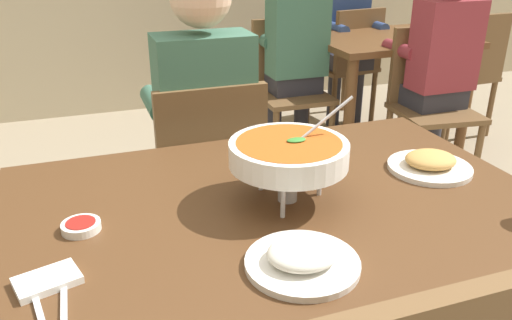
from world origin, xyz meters
The scene contains 18 objects.
dining_table_main centered at (0.00, 0.00, 0.66)m, with size 1.38×0.90×0.77m.
chair_diner_main centered at (0.00, 0.74, 0.51)m, with size 0.44×0.44×0.90m.
diner_main centered at (0.00, 0.77, 0.75)m, with size 0.40×0.45×1.31m.
curry_bowl centered at (0.03, -0.01, 0.90)m, with size 0.33×0.30×0.26m.
rice_plate centered at (-0.05, -0.29, 0.79)m, with size 0.24×0.24×0.06m.
appetizer_plate centered at (0.49, 0.02, 0.79)m, with size 0.24×0.24×0.06m.
sauce_dish centered at (-0.48, 0.01, 0.78)m, with size 0.09×0.09×0.02m.
napkin_folded centered at (-0.55, -0.18, 0.78)m, with size 0.12×0.08×0.02m, color white.
fork_utensil centered at (-0.57, -0.23, 0.77)m, with size 0.01×0.17×0.01m, color silver.
spoon_utensil centered at (-0.52, -0.23, 0.77)m, with size 0.01×0.17×0.01m, color silver.
dining_table_far centered at (1.55, 1.90, 0.63)m, with size 1.00×0.80×0.77m.
chair_bg_left centered at (1.54, 2.37, 0.51)m, with size 0.50×0.50×0.90m.
chair_bg_middle centered at (1.52, 1.37, 0.51)m, with size 0.49×0.49×0.90m.
chair_bg_right centered at (0.86, 1.95, 0.51)m, with size 0.44×0.44×0.90m.
chair_bg_corner centered at (2.22, 1.86, 0.51)m, with size 0.46×0.46×0.90m.
patron_bg_left centered at (1.52, 2.45, 0.75)m, with size 0.40×0.45×1.31m.
patron_bg_middle centered at (1.54, 1.35, 0.75)m, with size 0.40×0.45×1.31m.
patron_bg_right centered at (0.88, 1.92, 0.75)m, with size 0.40×0.45×1.31m.
Camera 1 is at (-0.44, -1.10, 1.40)m, focal length 36.38 mm.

